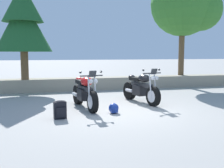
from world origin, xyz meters
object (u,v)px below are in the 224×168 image
Objects in this scene: motorcycle_red_near_left at (85,92)px; rider_backpack at (60,109)px; leafy_tree_mid_left at (187,5)px; pine_tree_far_left at (23,19)px; rider_helmet at (114,108)px; motorcycle_black_centre at (141,88)px.

motorcycle_red_near_left reaches higher than rider_backpack.
leafy_tree_mid_left is at bearing 39.10° from rider_backpack.
pine_tree_far_left is (-1.04, 5.02, 2.79)m from rider_backpack.
motorcycle_red_near_left is 4.39× the size of rider_backpack.
pine_tree_far_left reaches higher than rider_helmet.
motorcycle_black_centre is 7.32× the size of rider_helmet.
pine_tree_far_left is (-1.87, 3.88, 2.55)m from motorcycle_red_near_left.
rider_backpack is at bearing -170.52° from rider_helmet.
pine_tree_far_left is at bearing 117.77° from rider_helmet.
rider_helmet is 8.20m from leafy_tree_mid_left.
pine_tree_far_left is at bearing -177.42° from leafy_tree_mid_left.
rider_helmet is at bearing -54.18° from motorcycle_red_near_left.
motorcycle_red_near_left is at bearing -64.30° from pine_tree_far_left.
pine_tree_far_left is 0.78× the size of leafy_tree_mid_left.
motorcycle_red_near_left is 7.96m from leafy_tree_mid_left.
pine_tree_far_left is at bearing 115.70° from motorcycle_red_near_left.
motorcycle_black_centre is at bearing 12.48° from motorcycle_red_near_left.
rider_helmet is at bearing -134.69° from motorcycle_black_centre.
motorcycle_red_near_left is 1.16m from rider_helmet.
motorcycle_black_centre is 1.91m from rider_helmet.
motorcycle_red_near_left is at bearing -143.84° from leafy_tree_mid_left.
pine_tree_far_left reaches higher than rider_backpack.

